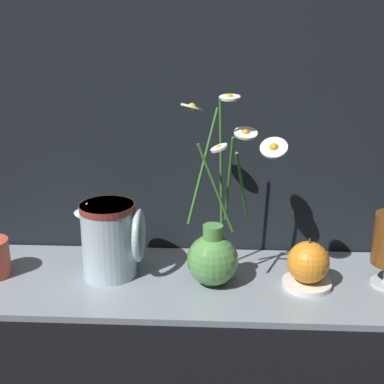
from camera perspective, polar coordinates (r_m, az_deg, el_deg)
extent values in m
plane|color=black|center=(1.04, -0.93, -9.91)|extent=(6.00, 6.00, 0.00)
cube|color=gray|center=(1.04, -0.93, -9.62)|extent=(0.88, 0.28, 0.01)
sphere|color=#59994C|center=(1.00, 2.21, -7.25)|extent=(0.10, 0.10, 0.10)
cylinder|color=#59994C|center=(0.98, 2.25, -4.48)|extent=(0.04, 0.04, 0.03)
cylinder|color=#3D7A33|center=(0.93, 5.37, 0.40)|extent=(0.03, 0.11, 0.16)
cylinder|color=white|center=(0.90, 8.73, 4.69)|extent=(0.06, 0.05, 0.03)
sphere|color=gold|center=(0.90, 8.73, 4.69)|extent=(0.02, 0.02, 0.02)
cylinder|color=#3D7A33|center=(0.93, 3.11, 2.96)|extent=(0.01, 0.03, 0.23)
cylinder|color=white|center=(0.90, 4.04, 10.02)|extent=(0.04, 0.04, 0.01)
sphere|color=gold|center=(0.90, 4.04, 10.02)|extent=(0.01, 0.01, 0.01)
cylinder|color=#3D7A33|center=(0.95, 3.97, 1.22)|extent=(0.01, 0.06, 0.17)
cylinder|color=white|center=(0.93, 5.76, 6.24)|extent=(0.05, 0.05, 0.02)
sphere|color=gold|center=(0.93, 5.76, 6.24)|extent=(0.01, 0.01, 0.01)
cylinder|color=#3D7A33|center=(0.91, 2.57, 0.32)|extent=(0.07, 0.01, 0.16)
cylinder|color=white|center=(0.86, 2.91, 4.72)|extent=(0.03, 0.03, 0.01)
sphere|color=gold|center=(0.86, 2.91, 4.72)|extent=(0.01, 0.01, 0.01)
cylinder|color=#3D7A33|center=(0.96, 1.14, 2.71)|extent=(0.06, 0.05, 0.21)
cylinder|color=white|center=(0.96, 0.01, 9.07)|extent=(0.06, 0.06, 0.02)
sphere|color=gold|center=(0.96, 0.01, 9.07)|extent=(0.01, 0.01, 0.01)
cylinder|color=silver|center=(1.03, -8.87, -5.09)|extent=(0.10, 0.10, 0.14)
cylinder|color=maroon|center=(1.01, -9.06, -1.63)|extent=(0.10, 0.10, 0.01)
torus|color=silver|center=(1.02, -5.70, -4.60)|extent=(0.01, 0.10, 0.10)
cone|color=silver|center=(1.02, -11.43, -1.79)|extent=(0.04, 0.03, 0.04)
cylinder|color=white|center=(1.03, 12.13, -9.52)|extent=(0.09, 0.09, 0.01)
sphere|color=orange|center=(1.01, 12.30, -7.33)|extent=(0.08, 0.08, 0.08)
cylinder|color=#4C3819|center=(0.99, 12.47, -5.11)|extent=(0.00, 0.00, 0.01)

